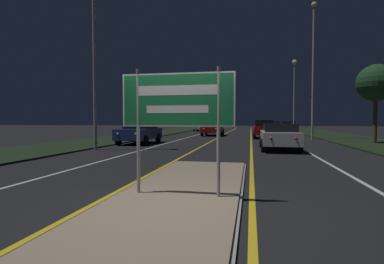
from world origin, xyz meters
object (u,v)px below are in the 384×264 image
car_approaching_0 (140,132)px  car_receding_3 (280,125)px  highway_sign (177,105)px  car_receding_0 (279,136)px  car_receding_2 (287,127)px  streetlight_right_near (313,60)px  car_approaching_1 (213,128)px  streetlight_right_far (294,83)px  car_approaching_2 (202,126)px  streetlight_left_near (94,31)px  car_receding_1 (264,129)px

car_approaching_0 → car_receding_3: bearing=69.0°
highway_sign → car_receding_0: (2.90, 10.66, -1.12)m
car_receding_2 → car_approaching_0: (-11.80, -19.61, 0.03)m
streetlight_right_near → car_receding_3: size_ratio=2.31×
car_receding_2 → car_approaching_1: bearing=-135.4°
streetlight_right_near → streetlight_right_far: (0.14, 11.66, -0.43)m
streetlight_right_far → car_receding_0: (-3.54, -20.85, -5.25)m
highway_sign → car_approaching_1: size_ratio=0.54×
car_receding_3 → car_approaching_2: (-11.67, -7.08, 0.01)m
car_receding_2 → car_approaching_0: car_approaching_0 is taller
car_receding_3 → streetlight_left_near: bearing=-109.5°
streetlight_left_near → car_approaching_0: (0.70, 4.60, -5.45)m
car_approaching_0 → streetlight_right_near: bearing=28.1°
streetlight_right_near → car_receding_3: (-0.26, 24.72, -5.69)m
streetlight_left_near → streetlight_right_far: size_ratio=1.15×
streetlight_right_near → streetlight_right_far: bearing=89.3°
car_receding_2 → car_approaching_2: bearing=158.4°
car_receding_0 → car_approaching_1: 15.08m
car_approaching_1 → streetlight_right_far: bearing=37.3°
car_receding_0 → car_approaching_1: car_approaching_1 is taller
car_approaching_0 → car_receding_1: bearing=42.3°
car_approaching_0 → car_approaching_2: car_approaching_0 is taller
highway_sign → streetlight_right_near: size_ratio=0.23×
car_receding_2 → highway_sign: bearing=-100.1°
streetlight_left_near → car_approaching_0: size_ratio=2.34×
streetlight_right_near → car_approaching_0: 14.96m
car_receding_0 → car_approaching_2: (-8.54, 26.83, 0.00)m
car_receding_1 → streetlight_right_near: bearing=-17.8°
car_receding_3 → car_approaching_0: (-11.96, -31.24, 0.05)m
car_receding_2 → car_approaching_2: 12.38m
car_receding_0 → car_approaching_0: 9.22m
streetlight_left_near → car_receding_1: bearing=53.3°
car_receding_2 → streetlight_left_near: bearing=-117.3°
car_receding_1 → car_approaching_1: car_receding_1 is taller
car_receding_0 → car_receding_1: (-0.35, 10.39, 0.08)m
streetlight_right_near → car_receding_3: bearing=90.6°
highway_sign → streetlight_right_near: 21.32m
streetlight_right_near → car_approaching_0: size_ratio=2.56×
car_receding_0 → highway_sign: bearing=-105.2°
highway_sign → streetlight_right_near: (6.30, 19.85, 4.56)m
car_approaching_0 → car_receding_0: bearing=-16.9°
car_receding_0 → car_approaching_2: size_ratio=0.93×
highway_sign → car_approaching_0: size_ratio=0.58×
highway_sign → car_receding_3: highway_sign is taller
streetlight_right_far → car_receding_2: streetlight_right_far is taller
car_approaching_1 → car_receding_0: bearing=-69.5°
car_receding_0 → car_approaching_1: bearing=110.5°
highway_sign → car_receding_2: 33.48m
car_receding_3 → car_approaching_2: 13.65m
streetlight_left_near → car_receding_3: (12.66, 35.83, -5.49)m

